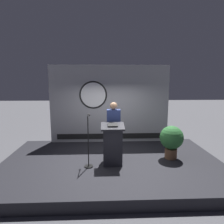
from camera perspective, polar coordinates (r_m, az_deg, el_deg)
ground_plane at (r=6.20m, az=-0.06°, el=-16.17°), size 40.00×40.00×0.00m
stage_platform at (r=6.14m, az=-0.06°, el=-14.90°), size 6.40×4.00×0.30m
banner_display at (r=7.50m, az=-0.77°, el=2.22°), size 4.45×0.12×2.90m
podium at (r=5.62m, az=0.18°, el=-9.30°), size 0.64×0.50×1.17m
speaker_person at (r=6.00m, az=0.44°, el=-5.11°), size 0.40×0.26×1.71m
microphone_stand at (r=5.57m, az=-6.73°, el=-10.32°), size 0.24×0.59×1.42m
potted_plant at (r=6.28m, az=16.65°, el=-7.44°), size 0.70×0.70×1.00m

